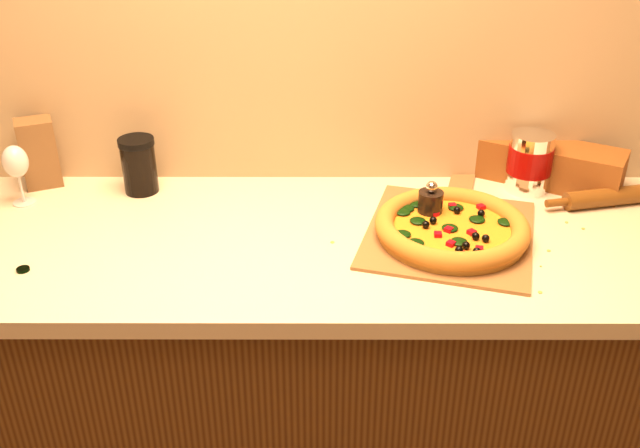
{
  "coord_description": "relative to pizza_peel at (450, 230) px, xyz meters",
  "views": [
    {
      "loc": [
        0.08,
        -0.03,
        1.74
      ],
      "look_at": [
        0.07,
        1.38,
        0.96
      ],
      "focal_mm": 40.0,
      "sensor_mm": 36.0,
      "label": 1
    }
  ],
  "objects": [
    {
      "name": "cabinet",
      "position": [
        -0.38,
        -0.02,
        -0.47
      ],
      "size": [
        2.8,
        0.65,
        0.86
      ],
      "primitive_type": "cube",
      "color": "#40220D",
      "rests_on": "ground"
    },
    {
      "name": "countertop",
      "position": [
        -0.38,
        -0.02,
        -0.02
      ],
      "size": [
        2.84,
        0.68,
        0.04
      ],
      "primitive_type": "cube",
      "color": "#BEB594",
      "rests_on": "cabinet"
    },
    {
      "name": "pizza_peel",
      "position": [
        0.0,
        0.0,
        0.0
      ],
      "size": [
        0.48,
        0.61,
        0.01
      ],
      "rotation": [
        0.0,
        0.0,
        -0.27
      ],
      "color": "brown",
      "rests_on": "countertop"
    },
    {
      "name": "pizza",
      "position": [
        -0.0,
        -0.04,
        0.03
      ],
      "size": [
        0.36,
        0.36,
        0.05
      ],
      "color": "#C28330",
      "rests_on": "pizza_peel"
    },
    {
      "name": "bottle_cap",
      "position": [
        -0.96,
        -0.17,
        -0.0
      ],
      "size": [
        0.03,
        0.03,
        0.01
      ],
      "primitive_type": "cylinder",
      "rotation": [
        0.0,
        0.0,
        0.15
      ],
      "color": "black",
      "rests_on": "countertop"
    },
    {
      "name": "pepper_grinder",
      "position": [
        -0.05,
        0.04,
        0.04
      ],
      "size": [
        0.06,
        0.06,
        0.11
      ],
      "color": "black",
      "rests_on": "countertop"
    },
    {
      "name": "rolling_pin",
      "position": [
        0.42,
        0.14,
        0.02
      ],
      "size": [
        0.34,
        0.1,
        0.05
      ],
      "rotation": [
        0.0,
        0.0,
        0.22
      ],
      "color": "#5D310F",
      "rests_on": "countertop"
    },
    {
      "name": "coffee_canister",
      "position": [
        0.24,
        0.23,
        0.08
      ],
      "size": [
        0.12,
        0.12,
        0.16
      ],
      "color": "silver",
      "rests_on": "countertop"
    },
    {
      "name": "bread_bag",
      "position": [
        0.3,
        0.28,
        0.05
      ],
      "size": [
        0.41,
        0.31,
        0.11
      ],
      "primitive_type": "cube",
      "rotation": [
        0.0,
        0.0,
        -0.5
      ],
      "color": "brown",
      "rests_on": "countertop"
    },
    {
      "name": "wine_glass",
      "position": [
        -1.07,
        0.15,
        0.11
      ],
      "size": [
        0.06,
        0.06,
        0.16
      ],
      "color": "silver",
      "rests_on": "countertop"
    },
    {
      "name": "paper_bag",
      "position": [
        -1.05,
        0.26,
        0.09
      ],
      "size": [
        0.11,
        0.1,
        0.18
      ],
      "primitive_type": "cube",
      "rotation": [
        0.0,
        0.0,
        0.41
      ],
      "color": "brown",
      "rests_on": "countertop"
    },
    {
      "name": "dark_jar",
      "position": [
        -0.78,
        0.22,
        0.07
      ],
      "size": [
        0.09,
        0.09,
        0.15
      ],
      "color": "black",
      "rests_on": "countertop"
    }
  ]
}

